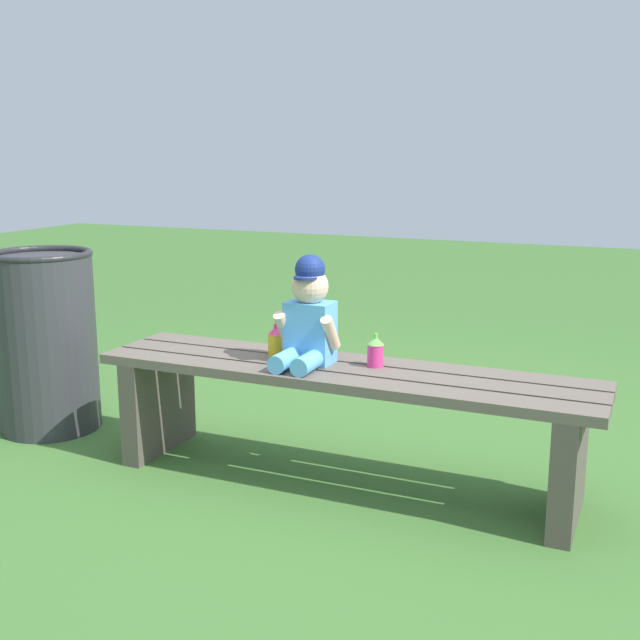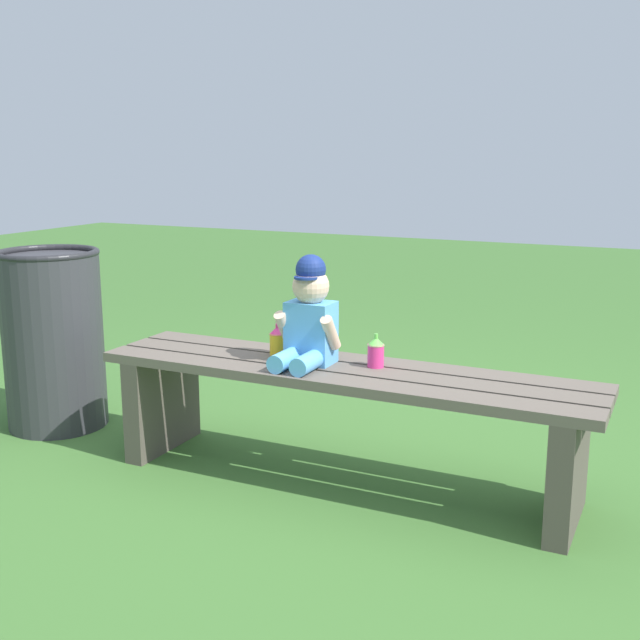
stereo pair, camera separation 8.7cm
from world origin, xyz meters
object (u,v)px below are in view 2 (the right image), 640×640
child_figure (309,317)px  trash_bin (53,338)px  sippy_cup_left (277,340)px  park_bench (342,402)px  sippy_cup_right (376,351)px

child_figure → trash_bin: 1.31m
sippy_cup_left → trash_bin: 1.12m
park_bench → child_figure: (-0.13, -0.01, 0.31)m
sippy_cup_right → sippy_cup_left: bearing=180.0°
park_bench → sippy_cup_left: bearing=169.1°
sippy_cup_left → park_bench: bearing=-10.9°
sippy_cup_right → child_figure: bearing=-165.1°
sippy_cup_left → sippy_cup_right: (0.41, 0.00, 0.00)m
park_bench → sippy_cup_right: 0.23m
trash_bin → sippy_cup_right: bearing=0.9°
sippy_cup_left → trash_bin: trash_bin is taller
child_figure → park_bench: bearing=2.7°
child_figure → sippy_cup_right: size_ratio=3.26×
trash_bin → sippy_cup_left: bearing=1.2°
park_bench → sippy_cup_left: (-0.30, 0.06, 0.19)m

